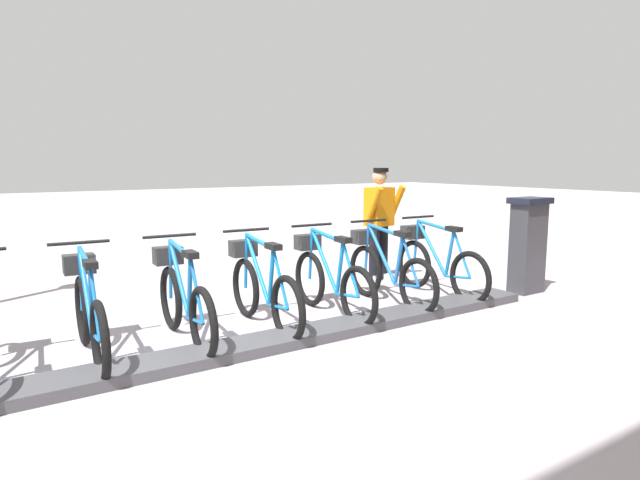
{
  "coord_description": "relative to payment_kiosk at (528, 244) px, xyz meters",
  "views": [
    {
      "loc": [
        -4.39,
        1.89,
        1.75
      ],
      "look_at": [
        0.5,
        -1.32,
        0.9
      ],
      "focal_mm": 30.37,
      "sensor_mm": 36.0,
      "label": 1
    }
  ],
  "objects": [
    {
      "name": "ground_plane",
      "position": [
        -0.05,
        4.35,
        -0.67
      ],
      "size": [
        60.0,
        60.0,
        0.0
      ],
      "primitive_type": "plane",
      "color": "#ABA0AB"
    },
    {
      "name": "worker_near_rack",
      "position": [
        1.64,
        1.2,
        0.24
      ],
      "size": [
        0.5,
        0.67,
        1.66
      ],
      "color": "white",
      "rests_on": "ground"
    },
    {
      "name": "dock_rail_base",
      "position": [
        -0.05,
        4.35,
        -0.62
      ],
      "size": [
        0.44,
        7.68,
        0.1
      ],
      "primitive_type": "cube",
      "color": "#47474C",
      "rests_on": "ground"
    },
    {
      "name": "bike_docked_2",
      "position": [
        0.57,
        2.82,
        -0.24
      ],
      "size": [
        1.72,
        0.54,
        1.02
      ],
      "color": "black",
      "rests_on": "ground"
    },
    {
      "name": "bike_docked_3",
      "position": [
        0.57,
        3.68,
        -0.24
      ],
      "size": [
        1.72,
        0.54,
        1.02
      ],
      "color": "black",
      "rests_on": "ground"
    },
    {
      "name": "bike_docked_0",
      "position": [
        0.57,
        1.1,
        -0.24
      ],
      "size": [
        1.72,
        0.54,
        1.02
      ],
      "color": "black",
      "rests_on": "ground"
    },
    {
      "name": "bike_docked_5",
      "position": [
        0.57,
        5.4,
        -0.24
      ],
      "size": [
        1.72,
        0.54,
        1.02
      ],
      "color": "black",
      "rests_on": "ground"
    },
    {
      "name": "payment_kiosk",
      "position": [
        0.0,
        0.0,
        0.0
      ],
      "size": [
        0.36,
        0.52,
        1.28
      ],
      "color": "#38383D",
      "rests_on": "ground"
    },
    {
      "name": "bike_docked_1",
      "position": [
        0.57,
        1.96,
        -0.24
      ],
      "size": [
        1.72,
        0.54,
        1.02
      ],
      "color": "black",
      "rests_on": "ground"
    },
    {
      "name": "bike_docked_4",
      "position": [
        0.57,
        4.54,
        -0.24
      ],
      "size": [
        1.72,
        0.54,
        1.02
      ],
      "color": "black",
      "rests_on": "ground"
    }
  ]
}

